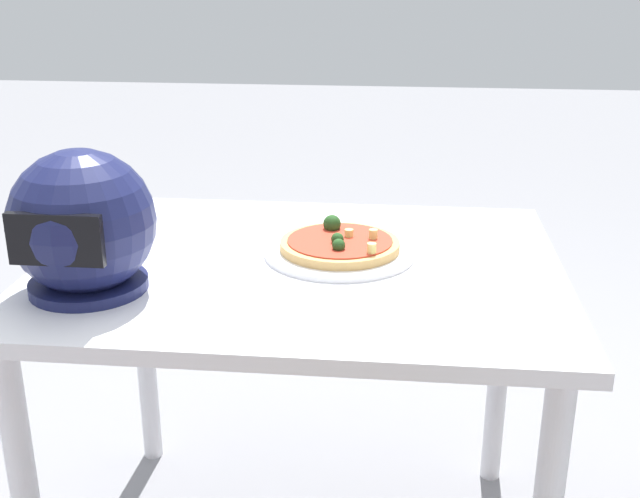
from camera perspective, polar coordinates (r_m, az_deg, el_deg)
name	(u,v)px	position (r m, az deg, el deg)	size (l,w,h in m)	color
dining_table	(300,304)	(1.64, -1.42, -3.97)	(1.04, 0.81, 0.73)	white
pizza_plate	(340,252)	(1.64, 1.42, -0.21)	(0.31, 0.31, 0.01)	white
pizza	(340,244)	(1.63, 1.42, 0.39)	(0.24, 0.24, 0.05)	tan
motorcycle_helmet	(82,225)	(1.49, -16.61, 1.66)	(0.26, 0.26, 0.26)	#191E4C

